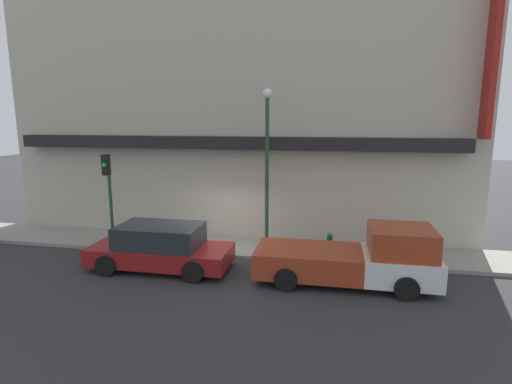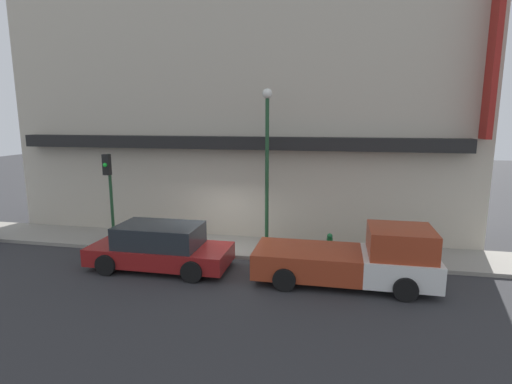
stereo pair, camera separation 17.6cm
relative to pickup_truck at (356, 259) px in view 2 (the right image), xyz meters
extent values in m
plane|color=#2D2D30|center=(-5.02, 1.34, -0.80)|extent=(80.00, 80.00, 0.00)
cube|color=gray|center=(-5.02, 2.55, -0.73)|extent=(36.00, 2.42, 0.14)
cube|color=#BCB29E|center=(-5.02, 5.26, 4.89)|extent=(19.80, 3.00, 11.39)
cube|color=black|center=(-5.02, 3.46, 3.29)|extent=(18.22, 0.60, 0.50)
cube|color=maroon|center=(4.38, 3.36, 6.37)|extent=(0.20, 0.80, 5.66)
cube|color=white|center=(1.26, 0.00, -0.18)|extent=(2.21, 1.97, 0.79)
cube|color=#9E381E|center=(1.26, 0.00, 0.63)|extent=(1.88, 1.82, 0.83)
cube|color=#9E381E|center=(-1.50, 0.00, -0.18)|extent=(3.31, 1.97, 0.79)
cylinder|color=black|center=(1.32, 0.99, -0.46)|extent=(0.69, 0.22, 0.69)
cylinder|color=black|center=(1.32, -0.99, -0.46)|extent=(0.69, 0.22, 0.69)
cylinder|color=black|center=(-2.10, 0.99, -0.46)|extent=(0.69, 0.22, 0.69)
cylinder|color=black|center=(-2.10, -0.99, -0.46)|extent=(0.69, 0.22, 0.69)
cube|color=maroon|center=(-6.50, 0.00, -0.30)|extent=(4.78, 1.89, 0.59)
cube|color=#23282D|center=(-6.50, 0.00, 0.36)|extent=(2.77, 1.70, 0.74)
cylinder|color=black|center=(-5.02, 0.95, -0.46)|extent=(0.69, 0.22, 0.69)
cylinder|color=black|center=(-5.02, -0.95, -0.46)|extent=(0.69, 0.22, 0.69)
cylinder|color=black|center=(-7.98, 0.95, -0.46)|extent=(0.69, 0.22, 0.69)
cylinder|color=black|center=(-7.98, -0.95, -0.46)|extent=(0.69, 0.22, 0.69)
cylinder|color=#196633|center=(-0.85, 2.26, -0.37)|extent=(0.22, 0.22, 0.58)
sphere|color=#196633|center=(-0.85, 2.26, 0.00)|extent=(0.21, 0.21, 0.21)
cylinder|color=#1E4728|center=(-3.23, 2.39, 2.15)|extent=(0.14, 0.14, 5.62)
sphere|color=silver|center=(-3.23, 2.39, 5.13)|extent=(0.36, 0.36, 0.36)
cylinder|color=#1E4728|center=(-9.37, 1.87, 1.12)|extent=(0.12, 0.12, 3.57)
cube|color=black|center=(-9.37, 1.71, 2.50)|extent=(0.28, 0.20, 0.80)
sphere|color=green|center=(-9.37, 1.59, 2.50)|extent=(0.16, 0.16, 0.16)
camera|label=1|loc=(-0.88, -12.13, 4.26)|focal=28.00mm
camera|label=2|loc=(-0.71, -12.10, 4.26)|focal=28.00mm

